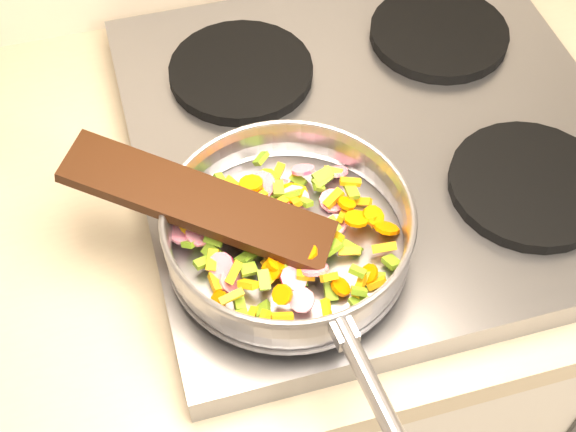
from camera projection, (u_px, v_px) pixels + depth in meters
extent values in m
cube|color=#939399|center=(375.00, 140.00, 1.02)|extent=(0.60, 0.60, 0.04)
cylinder|color=black|center=(300.00, 237.00, 0.89)|extent=(0.19, 0.19, 0.02)
cylinder|color=black|center=(530.00, 185.00, 0.94)|extent=(0.19, 0.19, 0.02)
cylinder|color=black|center=(241.00, 71.00, 1.05)|extent=(0.19, 0.19, 0.02)
cylinder|color=black|center=(439.00, 33.00, 1.10)|extent=(0.19, 0.19, 0.02)
cylinder|color=#9E9EA5|center=(288.00, 245.00, 0.87)|extent=(0.26, 0.26, 0.01)
torus|color=#9E9EA5|center=(288.00, 228.00, 0.85)|extent=(0.31, 0.31, 0.06)
torus|color=#9E9EA5|center=(288.00, 214.00, 0.83)|extent=(0.27, 0.27, 0.01)
cylinder|color=#9E9EA5|center=(383.00, 409.00, 0.70)|extent=(0.04, 0.19, 0.02)
cube|color=#9E9EA5|center=(343.00, 331.00, 0.75)|extent=(0.02, 0.03, 0.02)
cube|color=#EFA60F|center=(213.00, 260.00, 0.83)|extent=(0.02, 0.03, 0.02)
cylinder|color=#D9154E|center=(284.00, 247.00, 0.84)|extent=(0.04, 0.04, 0.02)
cylinder|color=orange|center=(307.00, 254.00, 0.83)|extent=(0.03, 0.03, 0.02)
cube|color=#6C9B1E|center=(243.00, 258.00, 0.84)|extent=(0.02, 0.02, 0.01)
cylinder|color=orange|center=(282.00, 200.00, 0.90)|extent=(0.03, 0.03, 0.02)
cube|color=#EFA60F|center=(329.00, 277.00, 0.81)|extent=(0.02, 0.01, 0.02)
cube|color=#EFA60F|center=(327.00, 310.00, 0.80)|extent=(0.01, 0.02, 0.01)
cylinder|color=#D9154E|center=(260.00, 207.00, 0.87)|extent=(0.04, 0.03, 0.03)
cube|color=#6C9B1E|center=(193.00, 241.00, 0.85)|extent=(0.03, 0.03, 0.02)
cylinder|color=orange|center=(281.00, 238.00, 0.87)|extent=(0.03, 0.03, 0.02)
cube|color=#6C9B1E|center=(264.00, 280.00, 0.82)|extent=(0.01, 0.02, 0.01)
cylinder|color=#D9154E|center=(225.00, 221.00, 0.88)|extent=(0.03, 0.03, 0.01)
cube|color=#6C9B1E|center=(323.00, 175.00, 0.90)|extent=(0.03, 0.02, 0.01)
cube|color=#EFA60F|center=(335.00, 235.00, 0.87)|extent=(0.02, 0.02, 0.02)
cylinder|color=#D9154E|center=(262.00, 185.00, 0.89)|extent=(0.03, 0.04, 0.03)
cylinder|color=#D9154E|center=(294.00, 200.00, 0.89)|extent=(0.05, 0.04, 0.03)
cube|color=#EFA60F|center=(258.00, 198.00, 0.88)|extent=(0.03, 0.02, 0.01)
cube|color=#6C9B1E|center=(287.00, 198.00, 0.89)|extent=(0.02, 0.02, 0.01)
cylinder|color=#D9154E|center=(283.00, 219.00, 0.87)|extent=(0.03, 0.03, 0.01)
cylinder|color=orange|center=(267.00, 244.00, 0.85)|extent=(0.04, 0.04, 0.02)
cylinder|color=#D9154E|center=(294.00, 279.00, 0.82)|extent=(0.03, 0.03, 0.02)
cube|color=#6C9B1E|center=(261.00, 159.00, 0.91)|extent=(0.02, 0.02, 0.01)
cube|color=#EFA60F|center=(225.00, 207.00, 0.87)|extent=(0.02, 0.01, 0.01)
cylinder|color=orange|center=(266.00, 180.00, 0.90)|extent=(0.04, 0.04, 0.02)
cube|color=#6C9B1E|center=(278.00, 188.00, 0.89)|extent=(0.02, 0.02, 0.01)
cube|color=#EFA60F|center=(295.00, 200.00, 0.88)|extent=(0.01, 0.03, 0.02)
cylinder|color=#D9154E|center=(231.00, 282.00, 0.83)|extent=(0.03, 0.03, 0.03)
cube|color=#6C9B1E|center=(214.00, 240.00, 0.84)|extent=(0.02, 0.02, 0.01)
cube|color=#6C9B1E|center=(352.00, 247.00, 0.86)|extent=(0.02, 0.03, 0.01)
cube|color=#EFA60F|center=(371.00, 219.00, 0.87)|extent=(0.01, 0.02, 0.02)
cylinder|color=orange|center=(276.00, 264.00, 0.83)|extent=(0.03, 0.03, 0.02)
cube|color=#EFA60F|center=(304.00, 245.00, 0.86)|extent=(0.02, 0.02, 0.02)
cube|color=#6C9B1E|center=(302.00, 277.00, 0.83)|extent=(0.02, 0.02, 0.01)
cube|color=#EFA60F|center=(266.00, 211.00, 0.89)|extent=(0.02, 0.02, 0.02)
cube|color=#6C9B1E|center=(359.00, 291.00, 0.81)|extent=(0.02, 0.02, 0.01)
cylinder|color=#D9154E|center=(315.00, 269.00, 0.82)|extent=(0.03, 0.03, 0.02)
cube|color=#EFA60F|center=(215.00, 282.00, 0.83)|extent=(0.01, 0.02, 0.01)
cube|color=#EFA60F|center=(333.00, 171.00, 0.91)|extent=(0.02, 0.02, 0.01)
cube|color=#6C9B1E|center=(263.00, 310.00, 0.81)|extent=(0.02, 0.02, 0.02)
cube|color=#EFA60F|center=(312.00, 246.00, 0.84)|extent=(0.01, 0.03, 0.01)
cube|color=#EFA60F|center=(359.00, 288.00, 0.82)|extent=(0.02, 0.03, 0.01)
cube|color=#EFA60F|center=(264.00, 320.00, 0.78)|extent=(0.02, 0.02, 0.02)
cylinder|color=#D9154E|center=(303.00, 170.00, 0.91)|extent=(0.03, 0.03, 0.02)
cylinder|color=#D9154E|center=(275.00, 183.00, 0.91)|extent=(0.04, 0.04, 0.03)
cylinder|color=#D9154E|center=(210.00, 231.00, 0.86)|extent=(0.04, 0.03, 0.01)
cube|color=#EFA60F|center=(278.00, 172.00, 0.91)|extent=(0.02, 0.02, 0.01)
cube|color=#6C9B1E|center=(213.00, 231.00, 0.87)|extent=(0.02, 0.02, 0.02)
cube|color=#6C9B1E|center=(294.00, 206.00, 0.89)|extent=(0.02, 0.03, 0.01)
cylinder|color=orange|center=(347.00, 203.00, 0.88)|extent=(0.02, 0.02, 0.01)
cube|color=#EFA60F|center=(334.00, 198.00, 0.89)|extent=(0.03, 0.02, 0.02)
cube|color=#6C9B1E|center=(212.00, 252.00, 0.85)|extent=(0.02, 0.03, 0.01)
cube|color=#EFA60F|center=(377.00, 283.00, 0.83)|extent=(0.02, 0.01, 0.02)
cylinder|color=orange|center=(219.00, 300.00, 0.81)|extent=(0.02, 0.03, 0.02)
cylinder|color=#D9154E|center=(197.00, 236.00, 0.85)|extent=(0.03, 0.04, 0.01)
cube|color=#6C9B1E|center=(351.00, 190.00, 0.89)|extent=(0.01, 0.02, 0.01)
cube|color=#6C9B1E|center=(331.00, 290.00, 0.82)|extent=(0.02, 0.02, 0.02)
cube|color=#6C9B1E|center=(358.00, 299.00, 0.81)|extent=(0.02, 0.02, 0.01)
cube|color=#6C9B1E|center=(335.00, 225.00, 0.88)|extent=(0.02, 0.02, 0.02)
cube|color=#6C9B1E|center=(249.00, 255.00, 0.84)|extent=(0.02, 0.02, 0.01)
cube|color=#EFA60F|center=(362.00, 202.00, 0.90)|extent=(0.02, 0.02, 0.02)
cylinder|color=orange|center=(390.00, 231.00, 0.87)|extent=(0.03, 0.02, 0.02)
cylinder|color=orange|center=(282.00, 295.00, 0.80)|extent=(0.03, 0.03, 0.02)
cylinder|color=orange|center=(367.00, 218.00, 0.87)|extent=(0.03, 0.03, 0.03)
cube|color=#EFA60F|center=(234.00, 272.00, 0.82)|extent=(0.02, 0.02, 0.02)
cylinder|color=orange|center=(251.00, 184.00, 0.89)|extent=(0.04, 0.04, 0.01)
cylinder|color=orange|center=(258.00, 211.00, 0.89)|extent=(0.03, 0.02, 0.02)
cylinder|color=#D9154E|center=(335.00, 225.00, 0.88)|extent=(0.03, 0.03, 0.01)
cylinder|color=orange|center=(386.00, 228.00, 0.86)|extent=(0.04, 0.04, 0.02)
cylinder|color=#D9154E|center=(221.00, 266.00, 0.83)|extent=(0.03, 0.03, 0.03)
cube|color=#6C9B1E|center=(213.00, 235.00, 0.85)|extent=(0.02, 0.02, 0.02)
cylinder|color=orange|center=(357.00, 219.00, 0.86)|extent=(0.04, 0.04, 0.01)
cube|color=#6C9B1E|center=(275.00, 202.00, 0.89)|extent=(0.02, 0.02, 0.01)
cube|color=#EFA60F|center=(270.00, 277.00, 0.83)|extent=(0.03, 0.02, 0.01)
cube|color=#EFA60F|center=(231.00, 297.00, 0.80)|extent=(0.03, 0.01, 0.01)
cylinder|color=#D9154E|center=(302.00, 300.00, 0.81)|extent=(0.03, 0.03, 0.02)
cylinder|color=orange|center=(219.00, 205.00, 0.88)|extent=(0.04, 0.04, 0.01)
cube|color=#6C9B1E|center=(310.00, 258.00, 0.85)|extent=(0.03, 0.02, 0.01)
cube|color=#EFA60F|center=(297.00, 194.00, 0.89)|extent=(0.03, 0.02, 0.01)
cube|color=#6C9B1E|center=(248.00, 269.00, 0.83)|extent=(0.02, 0.02, 0.01)
cube|color=#EFA60F|center=(248.00, 284.00, 0.82)|extent=(0.02, 0.02, 0.02)
cylinder|color=orange|center=(369.00, 274.00, 0.83)|extent=(0.03, 0.03, 0.02)
cylinder|color=#D9154E|center=(184.00, 233.00, 0.86)|extent=(0.03, 0.03, 0.01)
cube|color=#6C9B1E|center=(376.00, 279.00, 0.83)|extent=(0.02, 0.02, 0.01)
cylinder|color=orange|center=(341.00, 287.00, 0.82)|extent=(0.03, 0.03, 0.02)
cube|color=#6C9B1E|center=(237.00, 317.00, 0.80)|extent=(0.02, 0.02, 0.01)
cube|color=#EFA60F|center=(199.00, 204.00, 0.87)|extent=(0.01, 0.02, 0.01)
cylinder|color=orange|center=(290.00, 193.00, 0.89)|extent=(0.03, 0.03, 0.01)
cube|color=#6C9B1E|center=(204.00, 262.00, 0.83)|extent=(0.02, 0.02, 0.01)
cube|color=#EFA60F|center=(350.00, 182.00, 0.89)|extent=(0.03, 0.01, 0.01)
cube|color=#EFA60F|center=(384.00, 248.00, 0.85)|extent=(0.03, 0.02, 0.01)
cylinder|color=#D9154E|center=(283.00, 209.00, 0.87)|extent=(0.03, 0.03, 0.02)
cube|color=#EFA60F|center=(300.00, 171.00, 0.91)|extent=(0.02, 0.01, 0.01)
cube|color=#6C9B1E|center=(255.00, 245.00, 0.85)|extent=(0.02, 0.01, 0.01)
cube|color=#EFA60F|center=(270.00, 259.00, 0.85)|extent=(0.02, 0.01, 0.02)
cylinder|color=#D9154E|center=(333.00, 201.00, 0.90)|extent=(0.04, 0.04, 0.01)
cube|color=#EFA60F|center=(282.00, 317.00, 0.79)|extent=(0.02, 0.01, 0.01)
cube|color=#6C9B1E|center=(304.00, 202.00, 0.89)|extent=(0.02, 0.02, 0.01)
cube|color=#EFA60F|center=(233.00, 182.00, 0.89)|extent=(0.02, 0.02, 0.02)
cube|color=#EFA60F|center=(349.00, 251.00, 0.85)|extent=(0.03, 0.02, 0.01)
cube|color=#6C9B1E|center=(239.00, 301.00, 0.82)|extent=(0.01, 0.02, 0.01)
cube|color=#6C9B1E|center=(291.00, 194.00, 0.89)|extent=(0.02, 0.02, 0.02)
cube|color=#EFA60F|center=(190.00, 234.00, 0.85)|extent=(0.02, 0.03, 0.01)
cube|color=#EFA60F|center=(201.00, 197.00, 0.88)|extent=(0.02, 0.02, 0.02)
cube|color=#6C9B1E|center=(392.00, 262.00, 0.84)|extent=(0.02, 0.02, 0.01)
cube|color=#6C9B1E|center=(298.00, 180.00, 0.91)|extent=(0.02, 0.02, 0.01)
cube|color=#6C9B1E|center=(294.00, 269.00, 0.83)|extent=(0.03, 0.02, 0.02)
cube|color=#EFA60F|center=(342.00, 216.00, 0.88)|extent=(0.02, 0.02, 0.02)
cube|color=#EFA60F|center=(306.00, 275.00, 0.82)|extent=(0.02, 0.02, 0.01)
cylinder|color=orange|center=(272.00, 270.00, 0.83)|extent=(0.02, 0.03, 0.03)
cube|color=#6C9B1E|center=(322.00, 180.00, 0.90)|extent=(0.03, 0.02, 0.01)
cube|color=#6C9B1E|center=(358.00, 271.00, 0.82)|extent=(0.02, 0.02, 0.01)
cube|color=#EFA60F|center=(235.00, 321.00, 0.80)|extent=(0.03, 0.01, 0.01)
cube|color=#6C9B1E|center=(222.00, 200.00, 0.87)|extent=(0.02, 0.02, 0.01)
cube|color=#6C9B1E|center=(318.00, 184.00, 0.90)|extent=(0.01, 0.02, 0.01)
cylinder|color=#D9154E|center=(270.00, 198.00, 0.90)|extent=(0.03, 0.04, 0.02)
cube|color=#EFA60F|center=(279.00, 204.00, 0.87)|extent=(0.02, 0.02, 0.01)
cube|color=#6C9B1E|center=(282.00, 255.00, 0.85)|extent=(0.02, 0.02, 0.02)
cube|color=#6C9B1E|center=(222.00, 182.00, 0.90)|extent=(0.02, 0.03, 0.01)
cube|color=#EFA60F|center=(252.00, 316.00, 0.81)|extent=(0.02, 0.02, 0.01)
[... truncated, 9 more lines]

